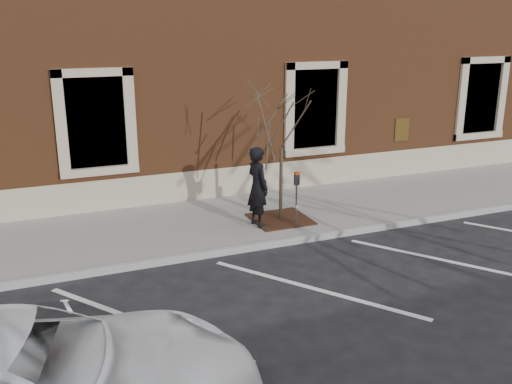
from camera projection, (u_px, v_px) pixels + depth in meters
name	position (u px, v px, depth m)	size (l,w,h in m)	color
ground	(266.00, 247.00, 12.50)	(120.00, 120.00, 0.00)	#28282B
sidewalk_near	(238.00, 219.00, 14.03)	(40.00, 3.50, 0.15)	#999890
curb_near	(267.00, 245.00, 12.44)	(40.00, 0.12, 0.15)	#9E9E99
parking_stripes	(314.00, 289.00, 10.56)	(28.00, 4.40, 0.01)	silver
building_civic	(171.00, 46.00, 18.21)	(40.00, 8.62, 8.00)	brown
man	(258.00, 187.00, 13.15)	(0.69, 0.45, 1.88)	black
parking_meter	(297.00, 188.00, 13.26)	(0.12, 0.09, 1.27)	#595B60
tree_grate	(280.00, 219.00, 13.79)	(1.34, 1.34, 0.03)	#371B11
sapling	(282.00, 128.00, 13.15)	(1.93, 1.93, 3.21)	#3F3426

